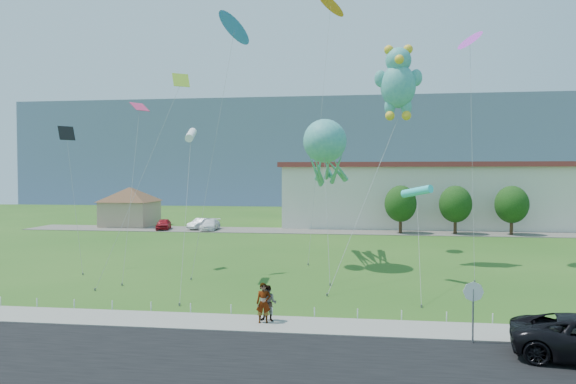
% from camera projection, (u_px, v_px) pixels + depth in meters
% --- Properties ---
extents(ground, '(160.00, 160.00, 0.00)m').
position_uv_depth(ground, '(257.00, 309.00, 25.66)').
color(ground, '#255417').
rests_on(ground, ground).
extents(road, '(80.00, 8.00, 0.06)m').
position_uv_depth(road, '(213.00, 368.00, 17.74)').
color(road, black).
rests_on(road, ground).
extents(sidewalk, '(80.00, 2.50, 0.10)m').
position_uv_depth(sidewalk, '(245.00, 323.00, 22.94)').
color(sidewalk, gray).
rests_on(sidewalk, ground).
extents(parking_strip, '(70.00, 6.00, 0.06)m').
position_uv_depth(parking_strip, '(313.00, 231.00, 60.35)').
color(parking_strip, '#59544C').
rests_on(parking_strip, ground).
extents(hill_ridge, '(160.00, 50.00, 25.00)m').
position_uv_depth(hill_ridge, '(338.00, 154.00, 144.15)').
color(hill_ridge, slate).
rests_on(hill_ridge, ground).
extents(pavilion, '(9.20, 9.20, 5.00)m').
position_uv_depth(pavilion, '(130.00, 203.00, 66.32)').
color(pavilion, tan).
rests_on(pavilion, ground).
extents(warehouse, '(61.00, 15.00, 8.20)m').
position_uv_depth(warehouse, '(521.00, 194.00, 65.77)').
color(warehouse, beige).
rests_on(warehouse, ground).
extents(stop_sign, '(0.80, 0.07, 2.50)m').
position_uv_depth(stop_sign, '(473.00, 297.00, 20.21)').
color(stop_sign, slate).
rests_on(stop_sign, ground).
extents(rope_fence, '(26.05, 0.05, 0.50)m').
position_uv_depth(rope_fence, '(252.00, 310.00, 24.37)').
color(rope_fence, white).
rests_on(rope_fence, ground).
extents(tree_near, '(3.60, 3.60, 5.47)m').
position_uv_depth(tree_near, '(401.00, 204.00, 57.95)').
color(tree_near, '#3F2B19').
rests_on(tree_near, ground).
extents(tree_mid, '(3.60, 3.60, 5.47)m').
position_uv_depth(tree_mid, '(455.00, 204.00, 57.18)').
color(tree_mid, '#3F2B19').
rests_on(tree_mid, ground).
extents(tree_far, '(3.60, 3.60, 5.47)m').
position_uv_depth(tree_far, '(512.00, 205.00, 56.40)').
color(tree_far, '#3F2B19').
rests_on(tree_far, ground).
extents(pedestrian_left, '(0.71, 0.53, 1.78)m').
position_uv_depth(pedestrian_left, '(263.00, 303.00, 22.86)').
color(pedestrian_left, gray).
rests_on(pedestrian_left, sidewalk).
extents(pedestrian_right, '(0.85, 0.70, 1.62)m').
position_uv_depth(pedestrian_right, '(268.00, 303.00, 23.11)').
color(pedestrian_right, gray).
rests_on(pedestrian_right, sidewalk).
extents(parked_car_red, '(2.33, 4.03, 1.29)m').
position_uv_depth(parked_car_red, '(164.00, 224.00, 61.91)').
color(parked_car_red, maroon).
rests_on(parked_car_red, parking_strip).
extents(parked_car_silver, '(2.54, 4.15, 1.29)m').
position_uv_depth(parked_car_silver, '(200.00, 224.00, 62.38)').
color(parked_car_silver, silver).
rests_on(parked_car_silver, parking_strip).
extents(parked_car_white, '(1.84, 4.32, 1.24)m').
position_uv_depth(parked_car_white, '(210.00, 225.00, 61.37)').
color(parked_car_white, white).
rests_on(parked_car_white, parking_strip).
extents(octopus_kite, '(3.12, 13.76, 10.68)m').
position_uv_depth(octopus_kite, '(326.00, 153.00, 38.20)').
color(octopus_kite, teal).
rests_on(octopus_kite, ground).
extents(teddy_bear_kite, '(6.47, 12.26, 16.34)m').
position_uv_depth(teddy_bear_kite, '(398.00, 81.00, 38.15)').
color(teddy_bear_kite, teal).
rests_on(teddy_bear_kite, ground).
extents(small_kite_pink, '(2.08, 6.70, 11.98)m').
position_uv_depth(small_kite_pink, '(138.00, 125.00, 35.94)').
color(small_kite_pink, '#CD2D5E').
rests_on(small_kite_pink, ground).
extents(small_kite_blue, '(2.56, 6.06, 18.01)m').
position_uv_depth(small_kite_blue, '(233.00, 33.00, 36.95)').
color(small_kite_blue, blue).
rests_on(small_kite_blue, ground).
extents(small_kite_black, '(3.35, 3.44, 10.12)m').
position_uv_depth(small_kite_black, '(68.00, 147.00, 36.61)').
color(small_kite_black, black).
rests_on(small_kite_black, ground).
extents(small_kite_orange, '(2.18, 8.65, 22.27)m').
position_uv_depth(small_kite_orange, '(330.00, 11.00, 44.59)').
color(small_kite_orange, orange).
rests_on(small_kite_orange, ground).
extents(small_kite_yellow, '(3.79, 6.86, 13.55)m').
position_uv_depth(small_kite_yellow, '(172.00, 103.00, 34.15)').
color(small_kite_yellow, '#A1CE30').
rests_on(small_kite_yellow, ground).
extents(small_kite_white, '(1.73, 7.56, 9.65)m').
position_uv_depth(small_kite_white, '(191.00, 136.00, 32.28)').
color(small_kite_white, white).
rests_on(small_kite_white, ground).
extents(small_kite_purple, '(1.98, 7.75, 17.38)m').
position_uv_depth(small_kite_purple, '(470.00, 45.00, 37.88)').
color(small_kite_purple, '#B630C2').
rests_on(small_kite_purple, ground).
extents(small_kite_cyan, '(0.77, 7.54, 6.09)m').
position_uv_depth(small_kite_cyan, '(417.00, 192.00, 31.85)').
color(small_kite_cyan, '#32D9E1').
rests_on(small_kite_cyan, ground).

